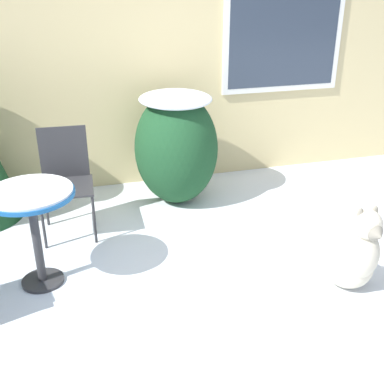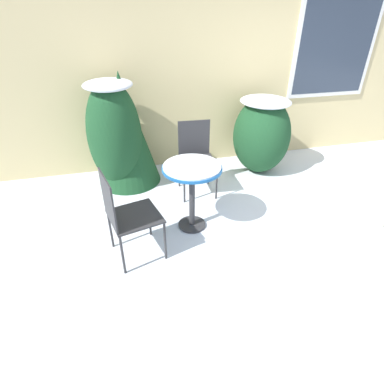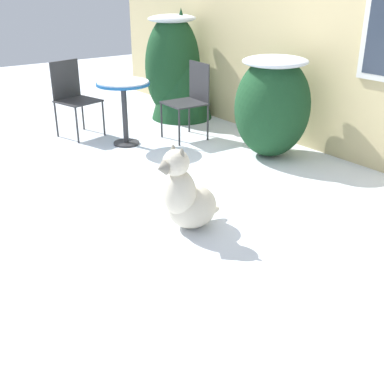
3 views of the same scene
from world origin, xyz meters
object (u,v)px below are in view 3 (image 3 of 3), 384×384
(patio_chair_near_table, at_px, (190,97))
(dog, at_px, (187,198))
(patio_chair_far_side, at_px, (74,95))
(patio_table, at_px, (124,94))

(patio_chair_near_table, xyz_separation_m, dog, (1.98, -1.50, -0.25))
(patio_chair_near_table, height_order, patio_chair_far_side, same)
(patio_table, xyz_separation_m, dog, (2.24, -0.70, -0.36))
(patio_table, height_order, patio_chair_near_table, patio_chair_near_table)
(patio_table, bearing_deg, patio_chair_far_side, -155.86)
(patio_table, xyz_separation_m, patio_chair_far_side, (-0.73, -0.33, -0.11))
(patio_table, height_order, patio_chair_far_side, patio_chair_far_side)
(dog, bearing_deg, patio_chair_far_side, 173.08)
(patio_chair_far_side, bearing_deg, patio_chair_near_table, -54.86)
(patio_chair_near_table, bearing_deg, patio_chair_far_side, -128.26)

